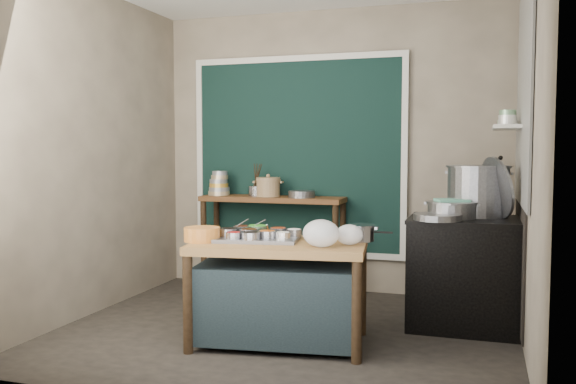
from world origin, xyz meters
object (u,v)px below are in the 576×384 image
(steamer, at_px, (452,210))
(saucepan, at_px, (360,233))
(yellow_basin, at_px, (202,234))
(back_counter, at_px, (273,243))
(condiment_tray, at_px, (258,238))
(ceramic_crock, at_px, (268,188))
(prep_table, at_px, (279,293))
(stock_pot, at_px, (478,191))
(utensil_cup, at_px, (257,191))
(stove_block, at_px, (467,275))

(steamer, bearing_deg, saucepan, -137.73)
(yellow_basin, bearing_deg, back_counter, 91.57)
(condiment_tray, relative_size, ceramic_crock, 2.35)
(prep_table, height_order, ceramic_crock, ceramic_crock)
(ceramic_crock, bearing_deg, back_counter, 33.68)
(condiment_tray, height_order, stock_pot, stock_pot)
(stock_pot, bearing_deg, utensil_cup, 165.49)
(saucepan, xyz_separation_m, steamer, (0.62, 0.57, 0.14))
(back_counter, height_order, steamer, steamer)
(back_counter, bearing_deg, utensil_cup, 177.87)
(yellow_basin, height_order, utensil_cup, utensil_cup)
(stove_block, relative_size, stock_pot, 1.71)
(prep_table, height_order, saucepan, saucepan)
(prep_table, xyz_separation_m, saucepan, (0.55, 0.24, 0.43))
(prep_table, distance_m, steamer, 1.53)
(stove_block, relative_size, ceramic_crock, 3.55)
(prep_table, bearing_deg, saucepan, 16.05)
(prep_table, relative_size, steamer, 3.10)
(condiment_tray, height_order, steamer, steamer)
(prep_table, xyz_separation_m, utensil_cup, (-0.77, 1.59, 0.63))
(stove_block, distance_m, ceramic_crock, 2.15)
(yellow_basin, height_order, ceramic_crock, ceramic_crock)
(condiment_tray, height_order, saucepan, saucepan)
(stove_block, xyz_separation_m, ceramic_crock, (-1.94, 0.71, 0.61))
(utensil_cup, bearing_deg, steamer, -21.83)
(condiment_tray, xyz_separation_m, utensil_cup, (-0.59, 1.54, 0.24))
(stock_pot, relative_size, steamer, 1.30)
(back_counter, distance_m, condiment_tray, 1.62)
(prep_table, relative_size, back_counter, 0.86)
(saucepan, bearing_deg, condiment_tray, -161.58)
(back_counter, relative_size, steamer, 3.59)
(steamer, bearing_deg, utensil_cup, 158.17)
(stove_block, height_order, stock_pot, stock_pot)
(saucepan, bearing_deg, ceramic_crock, 135.48)
(prep_table, distance_m, stove_block, 1.55)
(steamer, bearing_deg, stock_pot, 49.15)
(prep_table, distance_m, back_counter, 1.69)
(ceramic_crock, distance_m, stock_pot, 2.07)
(back_counter, relative_size, utensil_cup, 8.61)
(back_counter, distance_m, stock_pot, 2.13)
(prep_table, distance_m, stock_pot, 1.85)
(back_counter, bearing_deg, saucepan, -49.29)
(stock_pot, bearing_deg, saucepan, -135.93)
(ceramic_crock, bearing_deg, stock_pot, -14.61)
(condiment_tray, distance_m, yellow_basin, 0.41)
(saucepan, distance_m, utensil_cup, 1.89)
(stock_pot, distance_m, steamer, 0.33)
(yellow_basin, distance_m, ceramic_crock, 1.70)
(saucepan, xyz_separation_m, utensil_cup, (-1.32, 1.34, 0.19))
(yellow_basin, height_order, steamer, steamer)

